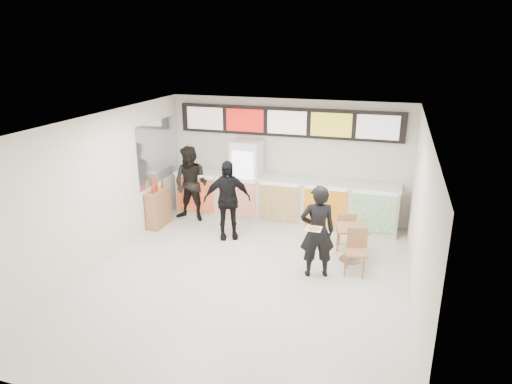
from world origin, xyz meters
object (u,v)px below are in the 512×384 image
at_px(customer_main, 317,231).
at_px(condiment_ledge, 159,208).
at_px(cafe_table, 351,237).
at_px(service_counter, 283,200).
at_px(customer_mid, 227,200).
at_px(customer_left, 191,184).
at_px(drinks_fridge, 247,180).

relative_size(customer_main, condiment_ledge, 1.70).
bearing_deg(cafe_table, service_counter, 122.82).
bearing_deg(customer_mid, cafe_table, -33.45).
distance_m(service_counter, customer_left, 2.30).
bearing_deg(condiment_ledge, customer_left, 44.31).
distance_m(service_counter, customer_main, 2.81).
relative_size(customer_mid, cafe_table, 1.16).
height_order(service_counter, drinks_fridge, drinks_fridge).
xyz_separation_m(customer_main, customer_left, (-3.48, 1.94, 0.03)).
relative_size(customer_mid, condiment_ledge, 1.70).
distance_m(drinks_fridge, customer_left, 1.39).
xyz_separation_m(drinks_fridge, customer_main, (2.21, -2.49, -0.09)).
bearing_deg(customer_main, customer_mid, -46.41).
bearing_deg(customer_mid, customer_main, -53.60).
relative_size(customer_left, customer_mid, 1.03).
xyz_separation_m(service_counter, cafe_table, (1.84, -1.67, -0.05)).
xyz_separation_m(drinks_fridge, customer_left, (-1.27, -0.56, -0.06)).
bearing_deg(customer_mid, service_counter, 27.23).
distance_m(customer_main, condiment_ledge, 4.33).
relative_size(service_counter, cafe_table, 3.54).
bearing_deg(drinks_fridge, condiment_ledge, -148.47).
relative_size(customer_left, cafe_table, 1.20).
distance_m(drinks_fridge, customer_main, 3.33).
bearing_deg(service_counter, customer_mid, -126.76).
bearing_deg(drinks_fridge, customer_left, -156.30).
height_order(drinks_fridge, customer_mid, drinks_fridge).
distance_m(drinks_fridge, condiment_ledge, 2.28).
distance_m(drinks_fridge, cafe_table, 3.29).
bearing_deg(customer_mid, customer_left, 122.25).
xyz_separation_m(service_counter, customer_mid, (-0.97, -1.30, 0.34)).
bearing_deg(drinks_fridge, customer_mid, -91.73).
bearing_deg(customer_main, customer_left, -47.92).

